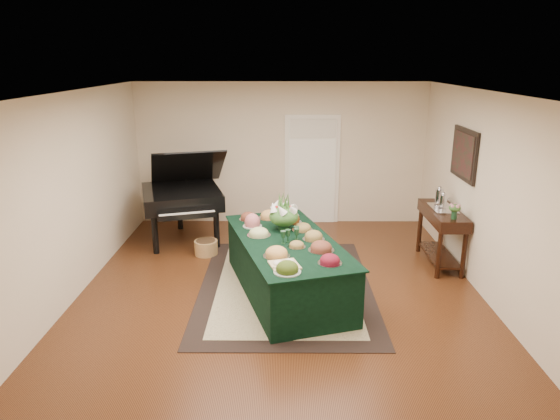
{
  "coord_description": "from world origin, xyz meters",
  "views": [
    {
      "loc": [
        0.04,
        -6.44,
        3.1
      ],
      "look_at": [
        0.0,
        0.3,
        1.05
      ],
      "focal_mm": 32.0,
      "sensor_mm": 36.0,
      "label": 1
    }
  ],
  "objects_px": {
    "buffet_table": "(287,266)",
    "mahogany_sideboard": "(442,222)",
    "floral_centerpiece": "(284,213)",
    "grand_piano": "(182,196)"
  },
  "relations": [
    {
      "from": "floral_centerpiece",
      "to": "grand_piano",
      "type": "bearing_deg",
      "value": 136.42
    },
    {
      "from": "floral_centerpiece",
      "to": "grand_piano",
      "type": "xyz_separation_m",
      "value": [
        -1.77,
        1.68,
        -0.22
      ]
    },
    {
      "from": "buffet_table",
      "to": "grand_piano",
      "type": "xyz_separation_m",
      "value": [
        -1.81,
        2.08,
        0.42
      ]
    },
    {
      "from": "buffet_table",
      "to": "mahogany_sideboard",
      "type": "xyz_separation_m",
      "value": [
        2.4,
        1.0,
        0.3
      ]
    },
    {
      "from": "grand_piano",
      "to": "mahogany_sideboard",
      "type": "height_order",
      "value": "grand_piano"
    },
    {
      "from": "grand_piano",
      "to": "mahogany_sideboard",
      "type": "relative_size",
      "value": 1.46
    },
    {
      "from": "floral_centerpiece",
      "to": "mahogany_sideboard",
      "type": "height_order",
      "value": "floral_centerpiece"
    },
    {
      "from": "buffet_table",
      "to": "floral_centerpiece",
      "type": "relative_size",
      "value": 6.46
    },
    {
      "from": "buffet_table",
      "to": "grand_piano",
      "type": "bearing_deg",
      "value": 131.01
    },
    {
      "from": "floral_centerpiece",
      "to": "grand_piano",
      "type": "height_order",
      "value": "grand_piano"
    }
  ]
}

